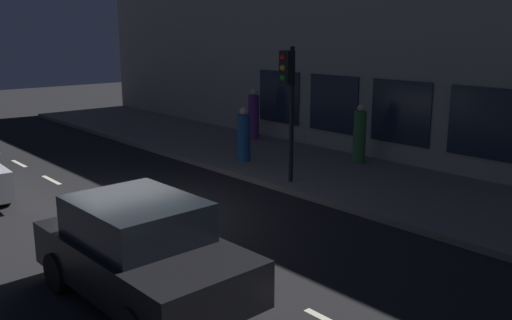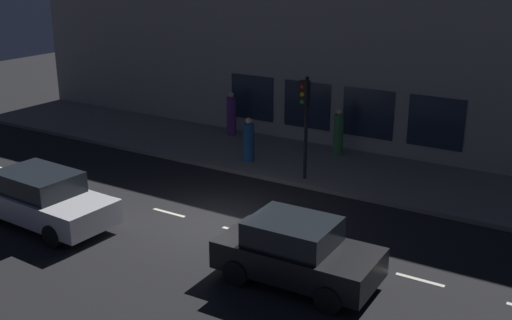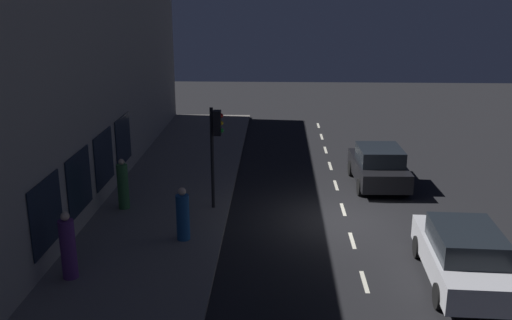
% 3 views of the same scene
% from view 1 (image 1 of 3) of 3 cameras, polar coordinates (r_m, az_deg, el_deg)
% --- Properties ---
extents(ground_plane, '(60.00, 60.00, 0.00)m').
position_cam_1_polar(ground_plane, '(12.82, -13.32, -5.73)').
color(ground_plane, black).
extents(sidewalk, '(4.50, 32.00, 0.15)m').
position_cam_1_polar(sidewalk, '(16.51, 6.12, -0.93)').
color(sidewalk, slate).
rests_on(sidewalk, ground).
extents(building_facade, '(0.65, 32.00, 8.19)m').
position_cam_1_polar(building_facade, '(17.98, 12.11, 12.92)').
color(building_facade, gray).
rests_on(building_facade, ground).
extents(lane_centre_line, '(0.12, 27.20, 0.01)m').
position_cam_1_polar(lane_centre_line, '(11.99, -11.04, -6.93)').
color(lane_centre_line, beige).
rests_on(lane_centre_line, ground).
extents(traffic_light, '(0.46, 0.32, 3.53)m').
position_cam_1_polar(traffic_light, '(14.29, 3.34, 7.61)').
color(traffic_light, black).
rests_on(traffic_light, sidewalk).
extents(parked_car_1, '(2.01, 3.89, 1.58)m').
position_cam_1_polar(parked_car_1, '(8.79, -11.63, -9.09)').
color(parked_car_1, black).
rests_on(parked_car_1, ground).
extents(pedestrian_0, '(0.57, 0.57, 1.65)m').
position_cam_1_polar(pedestrian_0, '(17.01, -1.29, 2.42)').
color(pedestrian_0, '#1E5189').
rests_on(pedestrian_0, sidewalk).
extents(pedestrian_1, '(0.46, 0.46, 1.77)m').
position_cam_1_polar(pedestrian_1, '(17.03, 10.56, 2.43)').
color(pedestrian_1, '#336B38').
rests_on(pedestrian_1, sidewalk).
extents(pedestrian_2, '(0.45, 0.45, 1.84)m').
position_cam_1_polar(pedestrian_2, '(20.53, -0.25, 4.55)').
color(pedestrian_2, '#5B2D70').
rests_on(pedestrian_2, sidewalk).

